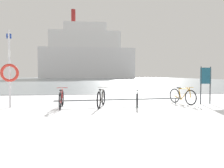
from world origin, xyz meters
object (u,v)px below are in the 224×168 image
bicycle_2 (137,98)px  ferry_ship (87,56)px  bicycle_1 (101,98)px  rescue_post (10,71)px  bicycle_3 (182,96)px  bicycle_0 (61,99)px  info_sign (206,79)px

bicycle_2 → ferry_ship: bearing=93.3°
bicycle_1 → ferry_ship: ferry_ship is taller
bicycle_2 → ferry_ship: size_ratio=0.04×
bicycle_1 → rescue_post: (-3.81, 0.18, 1.15)m
bicycle_1 → bicycle_3: size_ratio=1.06×
bicycle_0 → bicycle_2: size_ratio=1.00×
bicycle_2 → bicycle_1: bearing=-171.3°
bicycle_2 → bicycle_3: bicycle_3 is taller
bicycle_2 → info_sign: bearing=4.8°
rescue_post → ferry_ship: bearing=89.6°
ferry_ship → bicycle_1: bearing=-87.8°
bicycle_0 → ferry_ship: bearing=91.1°
bicycle_0 → ferry_ship: ferry_ship is taller
bicycle_2 → ferry_ship: 84.79m
bicycle_2 → bicycle_0: bearing=-172.2°
bicycle_1 → info_sign: bearing=6.1°
bicycle_2 → bicycle_3: bearing=10.5°
bicycle_1 → rescue_post: rescue_post is taller
rescue_post → bicycle_1: bearing=-2.7°
bicycle_1 → bicycle_2: (1.59, 0.24, -0.02)m
bicycle_0 → info_sign: size_ratio=0.99×
info_sign → bicycle_0: bearing=-173.7°
bicycle_1 → bicycle_2: bicycle_1 is taller
info_sign → rescue_post: (-8.70, -0.35, 0.36)m
bicycle_1 → ferry_ship: size_ratio=0.04×
bicycle_3 → rescue_post: 7.74m
bicycle_1 → bicycle_3: bearing=9.8°
rescue_post → bicycle_0: bearing=-9.8°
info_sign → ferry_ship: size_ratio=0.04×
bicycle_2 → bicycle_3: (2.24, 0.42, 0.02)m
bicycle_1 → rescue_post: bearing=177.3°
info_sign → rescue_post: size_ratio=0.54×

